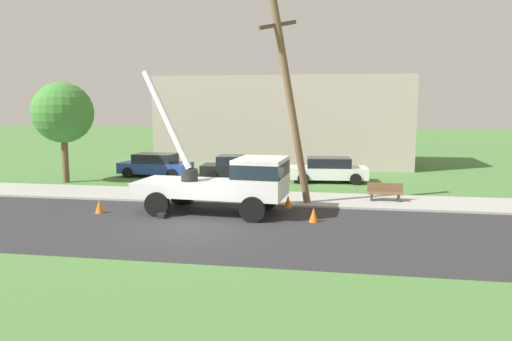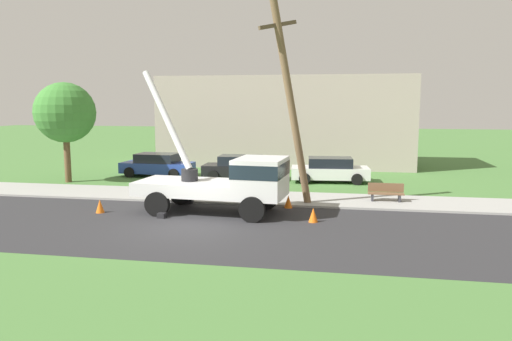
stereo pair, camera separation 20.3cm
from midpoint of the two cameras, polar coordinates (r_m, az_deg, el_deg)
ground_plane at (r=29.84m, az=-0.95°, el=-0.87°), size 120.00×120.00×0.00m
road_asphalt at (r=18.42m, az=-7.95°, el=-6.49°), size 80.00×8.11×0.01m
sidewalk_strip at (r=23.75m, az=-3.79°, el=-3.05°), size 80.00×3.26×0.10m
utility_truck at (r=20.15m, az=-3.30°, el=-1.10°), size 6.74×3.25×5.98m
leaning_utility_pole at (r=21.28m, az=3.76°, el=7.89°), size 2.24×1.94×8.86m
traffic_cone_ahead at (r=19.02m, az=6.41°, el=-5.15°), size 0.36×0.36×0.56m
traffic_cone_behind at (r=21.44m, az=-18.00°, el=-4.00°), size 0.36×0.36×0.56m
traffic_cone_curbside at (r=21.44m, az=3.48°, el=-3.62°), size 0.36×0.36×0.56m
parked_sedan_blue at (r=31.04m, az=-11.78°, el=0.63°), size 4.49×2.17×1.42m
parked_sedan_black at (r=29.25m, az=-2.19°, el=0.36°), size 4.47×2.14×1.42m
parked_sedan_white at (r=28.54m, az=8.22°, el=0.09°), size 4.54×2.27×1.42m
park_bench at (r=23.18m, az=14.53°, el=-2.53°), size 1.60×0.45×0.90m
roadside_tree_near at (r=29.94m, az=-21.73°, el=6.23°), size 3.41×3.41×5.70m
lowrise_building_backdrop at (r=36.31m, az=3.07°, el=5.77°), size 18.00×6.00×6.40m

